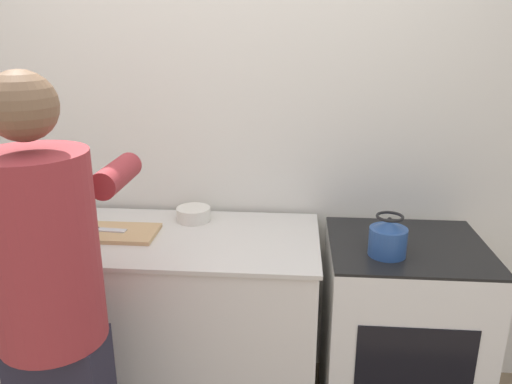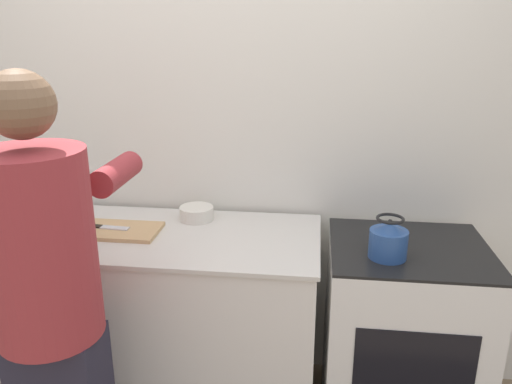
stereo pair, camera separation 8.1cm
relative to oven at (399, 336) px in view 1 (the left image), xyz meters
name	(u,v)px [view 1 (the left image)]	position (x,y,z in m)	size (l,w,h in m)	color
wall_back	(229,134)	(-0.82, 0.41, 0.84)	(8.00, 0.05, 2.60)	silver
counter	(147,322)	(-1.19, 0.02, 0.00)	(1.62, 0.66, 0.91)	silver
oven	(399,336)	(0.00, 0.00, 0.00)	(0.67, 0.60, 0.91)	silver
person	(53,303)	(-1.30, -0.58, 0.45)	(0.40, 0.64, 1.69)	#252332
cutting_board	(114,233)	(-1.31, 0.02, 0.46)	(0.39, 0.23, 0.02)	tan
knife	(102,230)	(-1.36, 0.02, 0.47)	(0.22, 0.05, 0.01)	silver
kettle	(388,238)	(-0.11, -0.11, 0.53)	(0.15, 0.15, 0.17)	#284C8C
bowl_prep	(194,214)	(-0.98, 0.22, 0.48)	(0.16, 0.16, 0.06)	silver
book_stack	(15,229)	(-1.68, -0.13, 0.53)	(0.21, 0.28, 0.15)	navy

